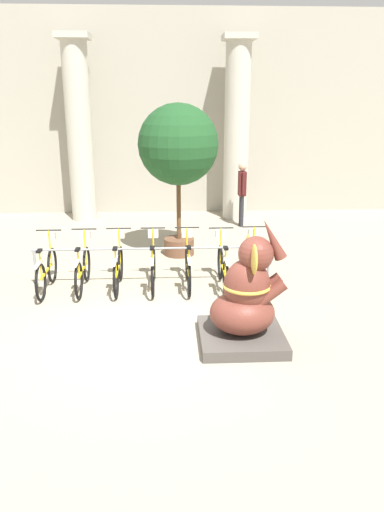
{
  "coord_description": "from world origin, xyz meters",
  "views": [
    {
      "loc": [
        0.2,
        -7.18,
        3.51
      ],
      "look_at": [
        0.61,
        0.66,
        1.0
      ],
      "focal_mm": 35.0,
      "sensor_mm": 36.0,
      "label": 1
    }
  ],
  "objects_px": {
    "potted_tree": "(178,148)",
    "bicycle_2": "(118,267)",
    "person_pedestrian": "(242,188)",
    "bicycle_1": "(83,268)",
    "bicycle_3": "(153,266)",
    "bicycle_0": "(47,269)",
    "bicycle_6": "(257,265)",
    "elephant_statue": "(246,302)",
    "bicycle_4": "(188,266)",
    "bicycle_5": "(223,266)"
  },
  "relations": [
    {
      "from": "bicycle_3",
      "to": "elephant_statue",
      "type": "relative_size",
      "value": 0.86
    },
    {
      "from": "bicycle_6",
      "to": "elephant_statue",
      "type": "distance_m",
      "value": 2.43
    },
    {
      "from": "bicycle_1",
      "to": "bicycle_3",
      "type": "xyz_separation_m",
      "value": [
        1.33,
        0.02,
        0.0
      ]
    },
    {
      "from": "bicycle_5",
      "to": "elephant_statue",
      "type": "height_order",
      "value": "elephant_statue"
    },
    {
      "from": "elephant_statue",
      "to": "potted_tree",
      "type": "relative_size",
      "value": 0.56
    },
    {
      "from": "bicycle_4",
      "to": "person_pedestrian",
      "type": "distance_m",
      "value": 5.02
    },
    {
      "from": "bicycle_2",
      "to": "bicycle_6",
      "type": "distance_m",
      "value": 2.66
    },
    {
      "from": "bicycle_0",
      "to": "bicycle_6",
      "type": "relative_size",
      "value": 1.0
    },
    {
      "from": "bicycle_1",
      "to": "person_pedestrian",
      "type": "bearing_deg",
      "value": 51.63
    },
    {
      "from": "bicycle_5",
      "to": "person_pedestrian",
      "type": "height_order",
      "value": "person_pedestrian"
    },
    {
      "from": "bicycle_3",
      "to": "bicycle_6",
      "type": "bearing_deg",
      "value": -0.07
    },
    {
      "from": "bicycle_1",
      "to": "bicycle_6",
      "type": "relative_size",
      "value": 1.0
    },
    {
      "from": "potted_tree",
      "to": "bicycle_2",
      "type": "bearing_deg",
      "value": -120.44
    },
    {
      "from": "bicycle_1",
      "to": "bicycle_3",
      "type": "bearing_deg",
      "value": 0.77
    },
    {
      "from": "potted_tree",
      "to": "elephant_statue",
      "type": "bearing_deg",
      "value": -78.94
    },
    {
      "from": "bicycle_0",
      "to": "bicycle_6",
      "type": "bearing_deg",
      "value": 0.96
    },
    {
      "from": "bicycle_5",
      "to": "potted_tree",
      "type": "relative_size",
      "value": 0.49
    },
    {
      "from": "bicycle_2",
      "to": "bicycle_3",
      "type": "height_order",
      "value": "same"
    },
    {
      "from": "bicycle_5",
      "to": "potted_tree",
      "type": "xyz_separation_m",
      "value": [
        -0.78,
        2.13,
        2.02
      ]
    },
    {
      "from": "bicycle_0",
      "to": "bicycle_2",
      "type": "relative_size",
      "value": 1.0
    },
    {
      "from": "bicycle_0",
      "to": "bicycle_5",
      "type": "xyz_separation_m",
      "value": [
        3.33,
        0.0,
        0.0
      ]
    },
    {
      "from": "bicycle_3",
      "to": "person_pedestrian",
      "type": "relative_size",
      "value": 0.91
    },
    {
      "from": "bicycle_3",
      "to": "elephant_statue",
      "type": "height_order",
      "value": "elephant_statue"
    },
    {
      "from": "bicycle_0",
      "to": "potted_tree",
      "type": "height_order",
      "value": "potted_tree"
    },
    {
      "from": "bicycle_2",
      "to": "bicycle_1",
      "type": "bearing_deg",
      "value": -178.31
    },
    {
      "from": "bicycle_3",
      "to": "bicycle_6",
      "type": "height_order",
      "value": "same"
    },
    {
      "from": "bicycle_0",
      "to": "bicycle_3",
      "type": "height_order",
      "value": "same"
    },
    {
      "from": "bicycle_1",
      "to": "elephant_statue",
      "type": "relative_size",
      "value": 0.86
    },
    {
      "from": "bicycle_4",
      "to": "elephant_statue",
      "type": "distance_m",
      "value": 2.48
    },
    {
      "from": "bicycle_5",
      "to": "bicycle_6",
      "type": "height_order",
      "value": "same"
    },
    {
      "from": "bicycle_5",
      "to": "person_pedestrian",
      "type": "relative_size",
      "value": 0.91
    },
    {
      "from": "bicycle_1",
      "to": "potted_tree",
      "type": "height_order",
      "value": "potted_tree"
    },
    {
      "from": "bicycle_5",
      "to": "bicycle_0",
      "type": "bearing_deg",
      "value": -179.93
    },
    {
      "from": "bicycle_1",
      "to": "bicycle_3",
      "type": "distance_m",
      "value": 1.33
    },
    {
      "from": "bicycle_4",
      "to": "bicycle_0",
      "type": "bearing_deg",
      "value": -178.49
    },
    {
      "from": "bicycle_1",
      "to": "bicycle_6",
      "type": "distance_m",
      "value": 3.33
    },
    {
      "from": "bicycle_4",
      "to": "bicycle_6",
      "type": "bearing_deg",
      "value": -0.15
    },
    {
      "from": "bicycle_6",
      "to": "potted_tree",
      "type": "relative_size",
      "value": 0.49
    },
    {
      "from": "bicycle_1",
      "to": "bicycle_4",
      "type": "distance_m",
      "value": 2.0
    },
    {
      "from": "bicycle_0",
      "to": "bicycle_5",
      "type": "bearing_deg",
      "value": 0.07
    },
    {
      "from": "elephant_statue",
      "to": "potted_tree",
      "type": "distance_m",
      "value": 4.84
    },
    {
      "from": "bicycle_2",
      "to": "bicycle_3",
      "type": "relative_size",
      "value": 1.0
    },
    {
      "from": "bicycle_0",
      "to": "bicycle_2",
      "type": "height_order",
      "value": "same"
    },
    {
      "from": "bicycle_3",
      "to": "bicycle_1",
      "type": "bearing_deg",
      "value": -179.23
    },
    {
      "from": "bicycle_2",
      "to": "elephant_statue",
      "type": "distance_m",
      "value": 3.15
    },
    {
      "from": "bicycle_0",
      "to": "bicycle_1",
      "type": "bearing_deg",
      "value": 4.42
    },
    {
      "from": "potted_tree",
      "to": "bicycle_0",
      "type": "bearing_deg",
      "value": -139.98
    },
    {
      "from": "person_pedestrian",
      "to": "bicycle_1",
      "type": "bearing_deg",
      "value": -128.37
    },
    {
      "from": "elephant_statue",
      "to": "person_pedestrian",
      "type": "relative_size",
      "value": 1.06
    },
    {
      "from": "bicycle_2",
      "to": "elephant_statue",
      "type": "xyz_separation_m",
      "value": [
        2.08,
        -2.35,
        0.23
      ]
    }
  ]
}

